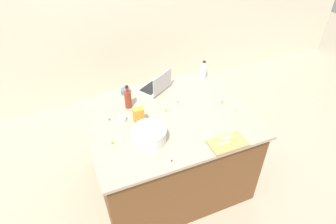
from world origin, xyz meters
name	(u,v)px	position (x,y,z in m)	size (l,w,h in m)	color
ground_plane	(168,178)	(0.00, 0.00, 0.00)	(12.00, 12.00, 0.00)	#B7A88E
wall_back	(114,10)	(0.00, 1.87, 1.30)	(8.00, 0.10, 2.60)	beige
island_counter	(168,150)	(0.00, 0.00, 0.45)	(1.51, 1.23, 0.90)	brown
laptop	(157,86)	(0.06, 0.45, 0.95)	(0.38, 0.36, 0.22)	#B7B7BC
mixing_bowl_large	(149,135)	(-0.27, -0.24, 0.97)	(0.30, 0.30, 0.13)	white
bottle_soy	(128,99)	(-0.30, 0.28, 1.00)	(0.07, 0.07, 0.24)	maroon
bottle_vinegar	(203,71)	(0.62, 0.48, 0.98)	(0.07, 0.07, 0.21)	white
cutting_board	(228,143)	(0.32, -0.53, 0.91)	(0.32, 0.19, 0.02)	tan
butter_stick_left	(224,144)	(0.27, -0.55, 0.94)	(0.11, 0.04, 0.04)	#F4E58C
butter_stick_right	(227,139)	(0.32, -0.50, 0.94)	(0.11, 0.04, 0.04)	#F4E58C
ramekin_small	(126,91)	(-0.26, 0.52, 0.92)	(0.10, 0.10, 0.05)	slate
ramekin_medium	(122,119)	(-0.41, 0.10, 0.92)	(0.08, 0.08, 0.04)	white
candy_bag	(139,116)	(-0.28, 0.00, 0.99)	(0.09, 0.06, 0.17)	gold
candy_1	(133,112)	(-0.28, 0.18, 0.91)	(0.02, 0.02, 0.02)	red
candy_2	(172,160)	(-0.19, -0.52, 0.91)	(0.01, 0.01, 0.01)	red
candy_3	(178,102)	(0.17, 0.16, 0.91)	(0.01, 0.01, 0.01)	orange
candy_4	(235,110)	(0.62, -0.17, 0.91)	(0.01, 0.01, 0.01)	yellow
candy_5	(222,102)	(0.58, -0.01, 0.91)	(0.02, 0.02, 0.02)	orange
candy_6	(112,142)	(-0.57, -0.15, 0.91)	(0.02, 0.02, 0.02)	yellow
candy_7	(166,110)	(0.01, 0.08, 0.91)	(0.02, 0.02, 0.02)	yellow
candy_8	(109,119)	(-0.52, 0.15, 0.91)	(0.02, 0.02, 0.02)	#CC3399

